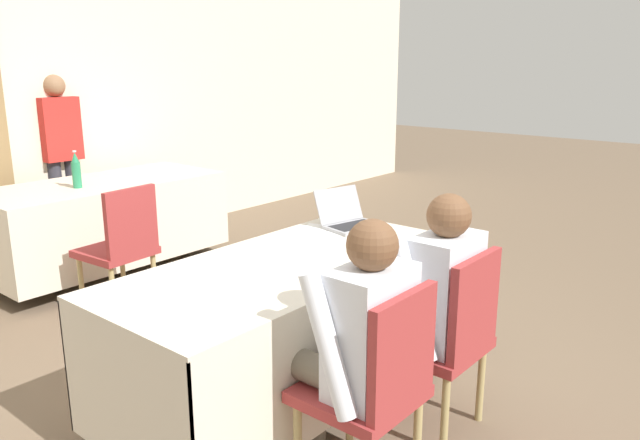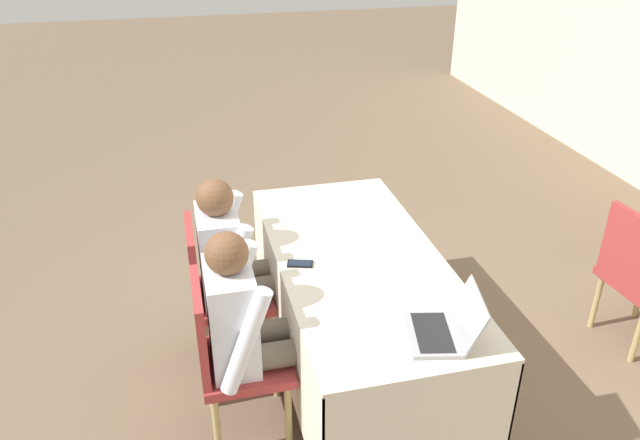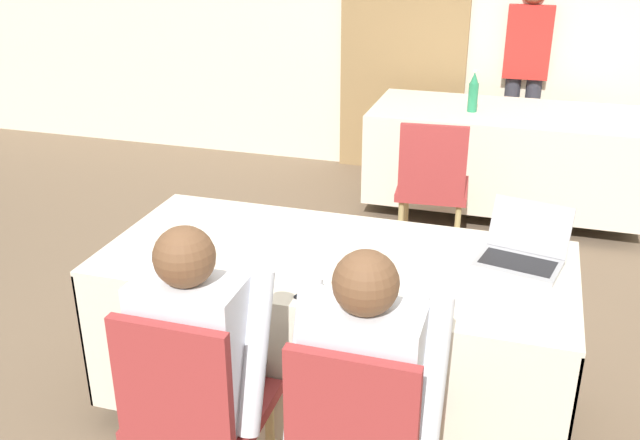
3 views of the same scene
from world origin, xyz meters
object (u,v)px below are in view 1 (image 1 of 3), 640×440
Objects in this scene: cell_phone at (337,276)px; person_red_shirt at (61,153)px; person_checkered_shirt at (355,339)px; person_white_shirt at (430,297)px; chair_far_spare at (122,244)px; laptop at (350,220)px; water_bottle at (76,171)px; chair_near_right at (448,335)px; chair_near_left at (375,384)px.

cell_phone is 3.67m from person_red_shirt.
person_checkered_shirt is 0.58m from person_white_shirt.
person_white_shirt is (0.58, 0.00, 0.00)m from person_checkered_shirt.
person_red_shirt is at bearing -110.76° from chair_far_spare.
person_red_shirt is (0.31, 3.93, 0.26)m from person_white_shirt.
water_bottle is (-0.43, 2.31, 0.09)m from laptop.
water_bottle is at bearing -89.98° from chair_near_right.
chair_near_right is at bearing -103.09° from laptop.
laptop is 0.42× the size of chair_near_right.
cell_phone is at bearing -47.02° from person_white_shirt.
chair_far_spare is at bearing 102.15° from cell_phone.
chair_near_left is 1.00× the size of chair_far_spare.
cell_phone is at bearing -96.02° from water_bottle.
person_red_shirt is at bearing -102.58° from chair_near_left.
cell_phone is 0.51× the size of water_bottle.
person_white_shirt is (0.14, -2.33, 0.16)m from chair_far_spare.
laptop is 2.35m from water_bottle.
laptop is 1.30m from person_checkered_shirt.
chair_near_left is 0.77× the size of person_white_shirt.
laptop is at bearing -88.44° from person_red_shirt.
water_bottle is 3.29m from chair_near_left.
person_white_shirt reaches higher than chair_near_left.
person_checkered_shirt reaches higher than water_bottle.
water_bottle reaches higher than laptop.
laptop is 0.92m from person_white_shirt.
chair_near_right is 1.00× the size of chair_far_spare.
person_white_shirt is at bearing -105.87° from laptop.
water_bottle reaches higher than chair_near_right.
water_bottle is (0.29, 2.79, 0.13)m from cell_phone.
person_white_shirt is (0.58, 0.10, 0.16)m from chair_near_left.
cell_phone is at bearing 80.83° from chair_far_spare.
person_checkered_shirt is at bearing 0.00° from person_white_shirt.
chair_near_left is 4.15m from person_red_shirt.
chair_far_spare is at bearing -100.25° from water_bottle.
laptop is 1.05m from chair_near_right.
chair_near_right is (0.58, 0.00, 0.00)m from chair_near_left.
person_red_shirt reaches higher than chair_near_right.
person_white_shirt is at bearing -30.50° from cell_phone.
water_bottle is at bearing -89.98° from person_white_shirt.
water_bottle reaches higher than chair_far_spare.
cell_phone is 0.58m from chair_near_left.
person_checkered_shirt reaches higher than chair_far_spare.
laptop reaches higher than cell_phone.
person_checkered_shirt is (-0.29, -0.32, -0.11)m from cell_phone.
chair_far_spare is at bearing -100.31° from chair_near_left.
person_checkered_shirt is (-0.58, -3.11, -0.24)m from water_bottle.
person_white_shirt is (0.30, -0.32, -0.11)m from cell_phone.
person_red_shirt reaches higher than water_bottle.
chair_near_left is at bearing -125.94° from laptop.
water_bottle is 0.32× the size of chair_near_right.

